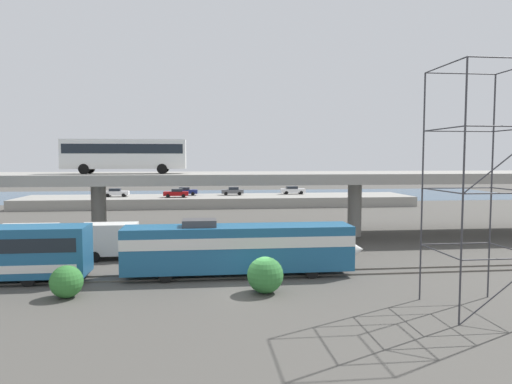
# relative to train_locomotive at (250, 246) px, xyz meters

# --- Properties ---
(ground_plane) EXTENTS (260.00, 260.00, 0.00)m
(ground_plane) POSITION_rel_train_locomotive_xyz_m (-0.47, -4.00, -2.19)
(ground_plane) COLOR #4C4944
(rail_strip_near) EXTENTS (110.00, 0.12, 0.12)m
(rail_strip_near) POSITION_rel_train_locomotive_xyz_m (-0.47, -0.76, -2.13)
(rail_strip_near) COLOR #59544C
(rail_strip_near) RESTS_ON ground_plane
(rail_strip_far) EXTENTS (110.00, 0.12, 0.12)m
(rail_strip_far) POSITION_rel_train_locomotive_xyz_m (-0.47, 0.76, -2.13)
(rail_strip_far) COLOR #59544C
(rail_strip_far) RESTS_ON ground_plane
(train_locomotive) EXTENTS (17.57, 3.04, 4.18)m
(train_locomotive) POSITION_rel_train_locomotive_xyz_m (0.00, 0.00, 0.00)
(train_locomotive) COLOR #1E5984
(train_locomotive) RESTS_ON ground_plane
(highway_overpass) EXTENTS (96.00, 11.48, 7.00)m
(highway_overpass) POSITION_rel_train_locomotive_xyz_m (-0.47, 16.00, 4.14)
(highway_overpass) COLOR gray
(highway_overpass) RESTS_ON ground_plane
(transit_bus_on_overpass) EXTENTS (12.00, 2.68, 3.40)m
(transit_bus_on_overpass) POSITION_rel_train_locomotive_xyz_m (-11.09, 14.49, 6.87)
(transit_bus_on_overpass) COLOR silver
(transit_bus_on_overpass) RESTS_ON highway_overpass
(service_truck_west) EXTENTS (6.80, 2.46, 3.04)m
(service_truck_west) POSITION_rel_train_locomotive_xyz_m (-18.77, 6.89, -0.55)
(service_truck_west) COLOR #515459
(service_truck_west) RESTS_ON ground_plane
(service_truck_east) EXTENTS (6.80, 2.46, 3.04)m
(service_truck_east) POSITION_rel_train_locomotive_xyz_m (-10.38, 6.89, -0.55)
(service_truck_east) COLOR #9E998C
(service_truck_east) RESTS_ON ground_plane
(scaffolding_tower) EXTENTS (4.50, 4.50, 13.60)m
(scaffolding_tower) POSITION_rel_train_locomotive_xyz_m (11.84, -9.25, 5.10)
(scaffolding_tower) COLOR #38383D
(scaffolding_tower) RESTS_ON ground_plane
(pier_parking_lot) EXTENTS (69.25, 12.12, 1.74)m
(pier_parking_lot) POSITION_rel_train_locomotive_xyz_m (-0.47, 51.00, -1.32)
(pier_parking_lot) COLOR gray
(pier_parking_lot) RESTS_ON ground_plane
(parked_car_0) EXTENTS (4.35, 1.83, 1.50)m
(parked_car_0) POSITION_rel_train_locomotive_xyz_m (-18.69, 51.24, 0.33)
(parked_car_0) COLOR silver
(parked_car_0) RESTS_ON pier_parking_lot
(parked_car_1) EXTENTS (4.04, 1.93, 1.50)m
(parked_car_1) POSITION_rel_train_locomotive_xyz_m (2.04, 52.81, 0.32)
(parked_car_1) COLOR #515459
(parked_car_1) RESTS_ON pier_parking_lot
(parked_car_2) EXTENTS (4.61, 1.94, 1.50)m
(parked_car_2) POSITION_rel_train_locomotive_xyz_m (13.56, 53.87, 0.33)
(parked_car_2) COLOR silver
(parked_car_2) RESTS_ON pier_parking_lot
(parked_car_3) EXTENTS (4.25, 1.95, 1.50)m
(parked_car_3) POSITION_rel_train_locomotive_xyz_m (-8.06, 48.69, 0.33)
(parked_car_3) COLOR maroon
(parked_car_3) RESTS_ON pier_parking_lot
(parked_car_4) EXTENTS (4.35, 1.98, 1.50)m
(parked_car_4) POSITION_rel_train_locomotive_xyz_m (-6.66, 53.12, 0.33)
(parked_car_4) COLOR navy
(parked_car_4) RESTS_ON pier_parking_lot
(harbor_water) EXTENTS (140.00, 36.00, 0.01)m
(harbor_water) POSITION_rel_train_locomotive_xyz_m (-0.47, 74.00, -2.19)
(harbor_water) COLOR navy
(harbor_water) RESTS_ON ground_plane
(shrub_left) EXTENTS (2.00, 2.00, 2.00)m
(shrub_left) POSITION_rel_train_locomotive_xyz_m (-11.71, -4.14, -1.19)
(shrub_left) COLOR #317431
(shrub_left) RESTS_ON ground_plane
(shrub_right) EXTENTS (2.32, 2.32, 2.32)m
(shrub_right) POSITION_rel_train_locomotive_xyz_m (0.53, -4.49, -1.03)
(shrub_right) COLOR #327837
(shrub_right) RESTS_ON ground_plane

